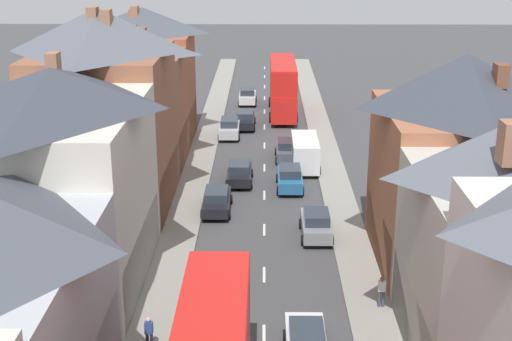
{
  "coord_description": "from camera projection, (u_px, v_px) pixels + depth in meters",
  "views": [
    {
      "loc": [
        -0.03,
        -10.25,
        17.5
      ],
      "look_at": [
        -0.58,
        35.99,
        1.82
      ],
      "focal_mm": 50.0,
      "sensor_mm": 36.0,
      "label": 1
    }
  ],
  "objects": [
    {
      "name": "terrace_row_left",
      "position": [
        53.0,
        193.0,
        34.27
      ],
      "size": [
        8.0,
        65.04,
        13.12
      ],
      "color": "#B2704C",
      "rests_on": "ground"
    },
    {
      "name": "pedestrian_mid_right",
      "position": [
        382.0,
        290.0,
        34.29
      ],
      "size": [
        0.36,
        0.22,
        1.61
      ],
      "color": "#3D4256",
      "rests_on": "pavement_right"
    },
    {
      "name": "car_mid_black",
      "position": [
        240.0,
        173.0,
        51.54
      ],
      "size": [
        1.9,
        4.17,
        1.59
      ],
      "color": "black",
      "rests_on": "ground"
    },
    {
      "name": "car_mid_white",
      "position": [
        230.0,
        127.0,
        63.1
      ],
      "size": [
        1.9,
        4.54,
        1.7
      ],
      "color": "#B7BABF",
      "rests_on": "ground"
    },
    {
      "name": "car_parked_left_b",
      "position": [
        247.0,
        96.0,
        74.94
      ],
      "size": [
        1.9,
        3.89,
        1.67
      ],
      "color": "silver",
      "rests_on": "ground"
    },
    {
      "name": "car_parked_right_b",
      "position": [
        316.0,
        224.0,
        42.45
      ],
      "size": [
        1.9,
        4.01,
        1.67
      ],
      "color": "gray",
      "rests_on": "ground"
    },
    {
      "name": "car_far_grey",
      "position": [
        287.0,
        150.0,
        56.72
      ],
      "size": [
        1.9,
        4.02,
        1.69
      ],
      "color": "#4C515B",
      "rests_on": "ground"
    },
    {
      "name": "double_decker_bus_lead",
      "position": [
        283.0,
        87.0,
        70.03
      ],
      "size": [
        2.74,
        10.8,
        5.3
      ],
      "color": "red",
      "rests_on": "ground"
    },
    {
      "name": "pavement_right",
      "position": [
        335.0,
        185.0,
        51.23
      ],
      "size": [
        2.2,
        104.0,
        0.14
      ],
      "primitive_type": "cube",
      "color": "gray",
      "rests_on": "ground"
    },
    {
      "name": "delivery_van",
      "position": [
        305.0,
        152.0,
        54.46
      ],
      "size": [
        2.2,
        5.2,
        2.41
      ],
      "color": "white",
      "rests_on": "ground"
    },
    {
      "name": "car_near_silver",
      "position": [
        290.0,
        178.0,
        50.37
      ],
      "size": [
        1.9,
        4.27,
        1.69
      ],
      "color": "#236093",
      "rests_on": "ground"
    },
    {
      "name": "car_parked_right_a",
      "position": [
        217.0,
        200.0,
        46.31
      ],
      "size": [
        1.9,
        4.41,
        1.58
      ],
      "color": "black",
      "rests_on": "ground"
    },
    {
      "name": "pavement_left",
      "position": [
        194.0,
        184.0,
        51.35
      ],
      "size": [
        2.2,
        104.0,
        0.14
      ],
      "primitive_type": "cube",
      "color": "gray",
      "rests_on": "ground"
    },
    {
      "name": "pedestrian_mid_left",
      "position": [
        149.0,
        332.0,
        30.71
      ],
      "size": [
        0.36,
        0.22,
        1.61
      ],
      "color": "#23232D",
      "rests_on": "pavement_left"
    },
    {
      "name": "car_near_blue",
      "position": [
        245.0,
        119.0,
        66.02
      ],
      "size": [
        1.9,
        4.59,
        1.6
      ],
      "color": "black",
      "rests_on": "ground"
    },
    {
      "name": "centre_line_dashes",
      "position": [
        264.0,
        195.0,
        49.42
      ],
      "size": [
        0.14,
        97.8,
        0.01
      ],
      "color": "silver",
      "rests_on": "ground"
    }
  ]
}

